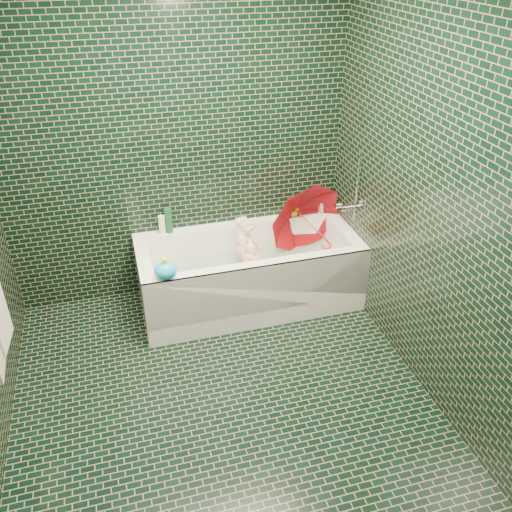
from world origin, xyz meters
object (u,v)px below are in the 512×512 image
object	(u,v)px
child	(254,268)
rubber_duck	(294,212)
bath_toy	(166,270)
umbrella	(313,227)
bathtub	(249,280)

from	to	relation	value
child	rubber_duck	bearing A→B (deg)	116.05
child	bath_toy	world-z (taller)	bath_toy
child	bath_toy	size ratio (longest dim) A/B	4.73
rubber_duck	bath_toy	bearing A→B (deg)	-144.50
umbrella	bath_toy	size ratio (longest dim) A/B	3.47
bathtub	child	world-z (taller)	bathtub
rubber_duck	child	bearing A→B (deg)	-137.73
child	umbrella	bearing A→B (deg)	87.56
rubber_duck	bath_toy	distance (m)	1.31
child	rubber_duck	xyz separation A→B (m)	(0.43, 0.31, 0.28)
bath_toy	umbrella	bearing A→B (deg)	30.76
child	rubber_duck	size ratio (longest dim) A/B	8.27
child	rubber_duck	distance (m)	0.60
bathtub	bath_toy	world-z (taller)	bath_toy
umbrella	bath_toy	xyz separation A→B (m)	(-1.22, -0.39, 0.05)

